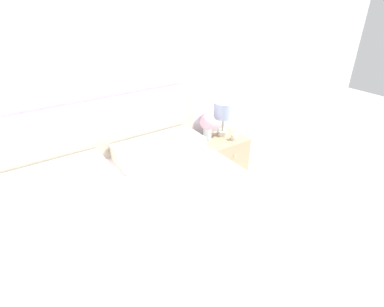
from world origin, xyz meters
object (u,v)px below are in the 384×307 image
Objects in this scene: bed at (150,241)px; flower_vase at (208,124)px; alarm_clock at (235,137)px; table_lamp at (224,112)px; nightstand at (222,161)px.

flower_vase is (1.09, 0.76, 0.40)m from bed.
flower_vase is 0.32m from alarm_clock.
table_lamp is 5.13× the size of alarm_clock.
flower_vase is at bearing 146.08° from alarm_clock.
table_lamp is at bearing 101.99° from alarm_clock.
alarm_clock is at bearing -33.92° from flower_vase.
table_lamp reaches higher than alarm_clock.
flower_vase is (-0.21, 0.00, -0.09)m from table_lamp.
flower_vase is 3.89× the size of alarm_clock.
table_lamp is at bearing -0.26° from flower_vase.
bed is at bearing -144.95° from flower_vase.
bed reaches higher than table_lamp.
alarm_clock reaches higher than nightstand.
bed is 1.58m from table_lamp.
table_lamp is 0.22m from flower_vase.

